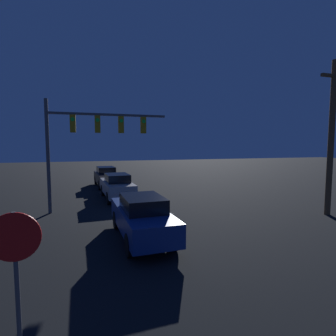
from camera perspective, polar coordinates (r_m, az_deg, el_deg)
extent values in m
cube|color=navy|center=(9.96, -5.81, -10.91)|extent=(1.76, 4.71, 0.76)
cube|color=black|center=(9.58, -5.52, -7.62)|extent=(1.44, 2.04, 0.51)
cylinder|color=black|center=(11.30, -11.27, -11.05)|extent=(0.20, 0.74, 0.74)
cylinder|color=black|center=(11.59, -3.83, -10.56)|extent=(0.20, 0.74, 0.74)
cylinder|color=black|center=(8.59, -8.50, -16.28)|extent=(0.20, 0.74, 0.74)
cylinder|color=black|center=(8.96, 1.25, -15.30)|extent=(0.20, 0.74, 0.74)
cube|color=#99999E|center=(17.31, -11.08, -4.13)|extent=(1.88, 4.75, 0.76)
cube|color=black|center=(16.99, -10.99, -2.13)|extent=(1.49, 2.08, 0.51)
cylinder|color=black|center=(18.68, -14.06, -4.70)|extent=(0.22, 0.75, 0.74)
cylinder|color=black|center=(18.90, -9.56, -4.51)|extent=(0.22, 0.75, 0.74)
cylinder|color=black|center=(15.86, -12.85, -6.41)|extent=(0.22, 0.75, 0.74)
cylinder|color=black|center=(16.12, -7.57, -6.14)|extent=(0.22, 0.75, 0.74)
cube|color=black|center=(22.54, -13.25, -2.05)|extent=(1.91, 4.76, 0.76)
cube|color=black|center=(22.70, -13.36, -0.39)|extent=(1.50, 2.08, 0.51)
cylinder|color=black|center=(21.29, -10.72, -3.45)|extent=(0.22, 0.75, 0.74)
cylinder|color=black|center=(21.08, -14.71, -3.61)|extent=(0.22, 0.75, 0.74)
cylinder|color=black|center=(24.11, -11.94, -2.48)|extent=(0.22, 0.75, 0.74)
cylinder|color=black|center=(23.93, -15.47, -2.61)|extent=(0.22, 0.75, 0.74)
cylinder|color=#4C4C51|center=(14.50, -24.66, 2.23)|extent=(0.18, 0.18, 5.78)
cube|color=#4C4C51|center=(14.51, -12.67, 11.25)|extent=(6.12, 0.12, 0.12)
cube|color=#A57F14|center=(14.42, -20.02, 9.08)|extent=(0.28, 0.28, 0.90)
cylinder|color=green|center=(14.29, -20.07, 9.93)|extent=(0.20, 0.02, 0.20)
cube|color=#A57F14|center=(14.42, -15.09, 9.21)|extent=(0.28, 0.28, 0.90)
cylinder|color=green|center=(14.29, -15.08, 10.06)|extent=(0.20, 0.02, 0.20)
cube|color=#A57F14|center=(14.53, -10.19, 9.27)|extent=(0.28, 0.28, 0.90)
cylinder|color=green|center=(14.39, -10.13, 10.12)|extent=(0.20, 0.02, 0.20)
cube|color=#A57F14|center=(14.73, -5.40, 9.26)|extent=(0.28, 0.28, 0.90)
cylinder|color=green|center=(14.60, -5.28, 10.10)|extent=(0.20, 0.02, 0.20)
cylinder|color=#4C4C51|center=(4.93, -29.93, -22.57)|extent=(0.07, 0.07, 2.50)
cylinder|color=red|center=(4.59, -30.48, -12.84)|extent=(0.74, 0.03, 0.74)
cylinder|color=brown|center=(15.16, 31.97, 5.36)|extent=(0.28, 0.28, 7.54)
cube|color=brown|center=(15.52, 32.51, 16.55)|extent=(1.59, 0.14, 0.14)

